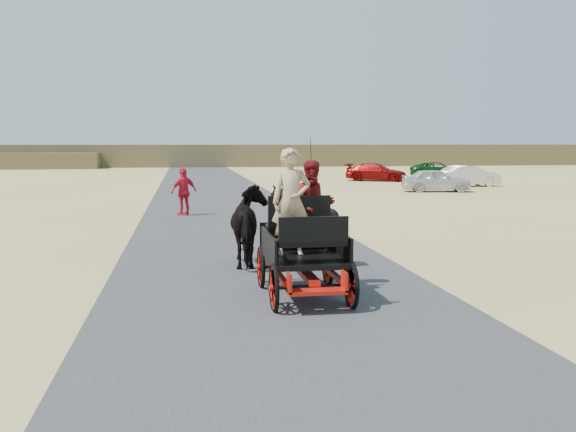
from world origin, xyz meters
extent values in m
plane|color=tan|center=(0.00, 0.00, 0.00)|extent=(140.00, 140.00, 0.00)
cube|color=#38383A|center=(0.00, 0.00, 0.01)|extent=(6.00, 140.00, 0.01)
cube|color=brown|center=(0.00, 62.00, 1.20)|extent=(140.00, 6.00, 2.40)
imported|color=black|center=(-0.11, 3.70, 0.85)|extent=(0.91, 2.01, 1.70)
imported|color=black|center=(0.99, 3.70, 0.85)|extent=(1.37, 1.54, 1.70)
imported|color=tan|center=(0.24, 0.75, 1.62)|extent=(0.66, 0.43, 1.80)
imported|color=#660C0F|center=(0.74, 1.30, 1.51)|extent=(0.77, 0.60, 1.58)
imported|color=red|center=(-1.53, 13.44, 0.86)|extent=(1.08, 0.88, 1.73)
imported|color=silver|center=(11.79, 22.67, 0.62)|extent=(3.84, 2.13, 1.24)
imported|color=silver|center=(15.25, 26.29, 0.63)|extent=(3.96, 1.83, 1.26)
imported|color=maroon|center=(11.48, 32.48, 0.61)|extent=(4.49, 3.50, 1.22)
imported|color=#0C4C19|center=(17.34, 35.88, 0.58)|extent=(4.49, 2.81, 1.16)
camera|label=1|loc=(-1.53, -9.82, 2.61)|focal=40.00mm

